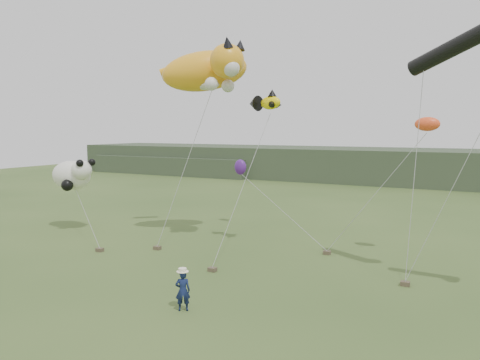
# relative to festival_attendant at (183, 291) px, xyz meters

# --- Properties ---
(ground) EXTENTS (120.00, 120.00, 0.00)m
(ground) POSITION_rel_festival_attendant_xyz_m (-0.36, 0.75, -0.73)
(ground) COLOR #385123
(ground) RESTS_ON ground
(headland) EXTENTS (90.00, 13.00, 4.00)m
(headland) POSITION_rel_festival_attendant_xyz_m (-3.47, 45.44, 1.19)
(headland) COLOR #2D3D28
(headland) RESTS_ON ground
(festival_attendant) EXTENTS (0.64, 0.59, 1.46)m
(festival_attendant) POSITION_rel_festival_attendant_xyz_m (0.00, 0.00, 0.00)
(festival_attendant) COLOR #121D45
(festival_attendant) RESTS_ON ground
(sandbag_anchors) EXTENTS (15.51, 5.53, 0.19)m
(sandbag_anchors) POSITION_rel_festival_attendant_xyz_m (-1.43, 6.32, -0.64)
(sandbag_anchors) COLOR brown
(sandbag_anchors) RESTS_ON ground
(cat_kite) EXTENTS (6.52, 4.75, 2.97)m
(cat_kite) POSITION_rel_festival_attendant_xyz_m (-4.60, 9.44, 9.01)
(cat_kite) COLOR orange
(cat_kite) RESTS_ON ground
(fish_kite) EXTENTS (2.24, 1.48, 1.10)m
(fish_kite) POSITION_rel_festival_attendant_xyz_m (-1.04, 9.08, 7.08)
(fish_kite) COLOR yellow
(fish_kite) RESTS_ON ground
(panda_kite) EXTENTS (3.28, 2.12, 2.04)m
(panda_kite) POSITION_rel_festival_attendant_xyz_m (-13.88, 7.92, 2.82)
(panda_kite) COLOR white
(panda_kite) RESTS_ON ground
(misc_kites) EXTENTS (12.85, 3.90, 3.61)m
(misc_kites) POSITION_rel_festival_attendant_xyz_m (1.19, 12.39, 4.66)
(misc_kites) COLOR #FE5023
(misc_kites) RESTS_ON ground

